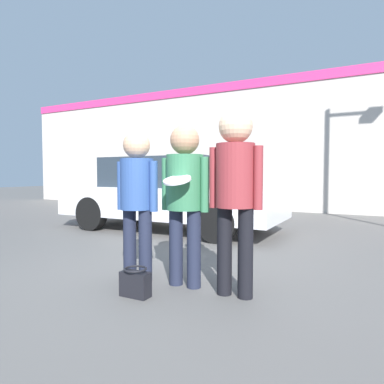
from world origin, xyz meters
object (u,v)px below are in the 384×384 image
object	(u,v)px
person_left	(137,192)
person_middle_with_frisbee	(185,190)
person_right	(235,183)
handbag	(135,283)
shrub	(171,191)
parked_car_near	(169,193)

from	to	relation	value
person_left	person_middle_with_frisbee	world-z (taller)	person_middle_with_frisbee
person_right	person_left	bearing A→B (deg)	-178.67
person_right	person_middle_with_frisbee	bearing A→B (deg)	176.84
person_right	handbag	size ratio (longest dim) A/B	6.12
shrub	person_right	bearing A→B (deg)	-54.63
person_middle_with_frisbee	handbag	bearing A→B (deg)	-118.48
person_left	person_right	distance (m)	1.17
person_right	parked_car_near	bearing A→B (deg)	130.54
person_left	shrub	distance (m)	8.39
person_middle_with_frisbee	person_right	distance (m)	0.59
person_middle_with_frisbee	parked_car_near	size ratio (longest dim) A/B	0.36
person_right	handbag	distance (m)	1.39
person_left	shrub	bearing A→B (deg)	118.73
person_left	handbag	xyz separation A→B (m)	(0.31, -0.45, -0.87)
person_right	handbag	xyz separation A→B (m)	(-0.86, -0.48, -0.98)
parked_car_near	shrub	bearing A→B (deg)	120.93
shrub	handbag	size ratio (longest dim) A/B	3.96
parked_car_near	shrub	world-z (taller)	parked_car_near
person_middle_with_frisbee	handbag	world-z (taller)	person_middle_with_frisbee
person_left	person_middle_with_frisbee	bearing A→B (deg)	5.79
person_middle_with_frisbee	shrub	bearing A→B (deg)	122.33
person_right	shrub	distance (m)	8.99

